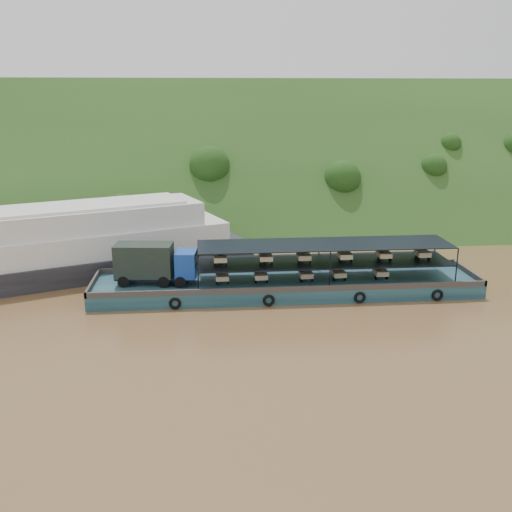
{
  "coord_description": "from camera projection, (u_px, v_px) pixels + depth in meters",
  "views": [
    {
      "loc": [
        -6.62,
        -47.49,
        17.68
      ],
      "look_at": [
        -2.0,
        3.0,
        3.2
      ],
      "focal_mm": 40.0,
      "sensor_mm": 36.0,
      "label": 1
    }
  ],
  "objects": [
    {
      "name": "cargo_barge",
      "position": [
        272.0,
        280.0,
        52.24
      ],
      "size": [
        35.0,
        7.18,
        4.86
      ],
      "color": "#122E40",
      "rests_on": "ground"
    },
    {
      "name": "passenger_ferry",
      "position": [
        79.0,
        244.0,
        57.34
      ],
      "size": [
        35.8,
        21.09,
        7.1
      ],
      "rotation": [
        0.0,
        0.0,
        0.38
      ],
      "color": "black",
      "rests_on": "ground"
    },
    {
      "name": "ground",
      "position": [
        281.0,
        299.0,
        50.91
      ],
      "size": [
        160.0,
        160.0,
        0.0
      ],
      "primitive_type": "plane",
      "color": "brown",
      "rests_on": "ground"
    },
    {
      "name": "hillside",
      "position": [
        249.0,
        216.0,
        85.38
      ],
      "size": [
        140.0,
        39.6,
        39.6
      ],
      "primitive_type": "cube",
      "rotation": [
        0.79,
        0.0,
        0.0
      ],
      "color": "#1F3D16",
      "rests_on": "ground"
    }
  ]
}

